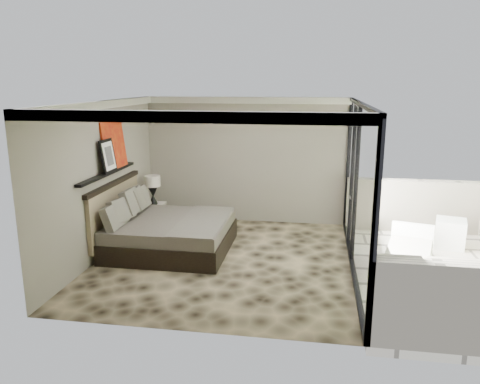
% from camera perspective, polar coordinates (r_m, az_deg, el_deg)
% --- Properties ---
extents(floor, '(5.00, 5.00, 0.00)m').
position_cam_1_polar(floor, '(8.50, -1.89, -8.28)').
color(floor, black).
rests_on(floor, ground).
extents(ceiling, '(4.50, 5.00, 0.02)m').
position_cam_1_polar(ceiling, '(7.91, -2.05, 10.86)').
color(ceiling, silver).
rests_on(ceiling, back_wall).
extents(back_wall, '(4.50, 0.02, 2.80)m').
position_cam_1_polar(back_wall, '(10.50, 0.69, 3.86)').
color(back_wall, gray).
rests_on(back_wall, floor).
extents(left_wall, '(0.02, 5.00, 2.80)m').
position_cam_1_polar(left_wall, '(8.80, -16.43, 1.45)').
color(left_wall, gray).
rests_on(left_wall, floor).
extents(glass_wall, '(0.08, 5.00, 2.80)m').
position_cam_1_polar(glass_wall, '(7.97, 14.10, 0.39)').
color(glass_wall, white).
rests_on(glass_wall, floor).
extents(terrace_slab, '(3.00, 5.00, 0.12)m').
position_cam_1_polar(terrace_slab, '(8.67, 23.60, -9.45)').
color(terrace_slab, '#BFB4A3').
rests_on(terrace_slab, ground).
extents(picture_ledge, '(0.12, 2.20, 0.05)m').
position_cam_1_polar(picture_ledge, '(8.84, -15.84, 2.20)').
color(picture_ledge, black).
rests_on(picture_ledge, left_wall).
extents(bed, '(2.23, 2.16, 1.23)m').
position_cam_1_polar(bed, '(9.00, -9.04, -4.76)').
color(bed, black).
rests_on(bed, floor).
extents(nightstand, '(0.56, 0.56, 0.53)m').
position_cam_1_polar(nightstand, '(10.47, -10.71, -2.78)').
color(nightstand, black).
rests_on(nightstand, floor).
extents(table_lamp, '(0.34, 0.34, 0.62)m').
position_cam_1_polar(table_lamp, '(10.33, -10.60, 0.75)').
color(table_lamp, black).
rests_on(table_lamp, nightstand).
extents(abstract_canvas, '(0.13, 0.90, 0.90)m').
position_cam_1_polar(abstract_canvas, '(9.11, -15.13, 5.59)').
color(abstract_canvas, '#9F260D').
rests_on(abstract_canvas, picture_ledge).
extents(framed_print, '(0.11, 0.50, 0.60)m').
position_cam_1_polar(framed_print, '(8.76, -15.79, 4.26)').
color(framed_print, black).
rests_on(framed_print, picture_ledge).
extents(ottoman, '(0.66, 0.66, 0.54)m').
position_cam_1_polar(ottoman, '(9.94, 24.23, -4.60)').
color(ottoman, silver).
rests_on(ottoman, terrace_slab).
extents(lounger, '(1.10, 1.63, 0.58)m').
position_cam_1_polar(lounger, '(8.70, 19.84, -7.30)').
color(lounger, white).
rests_on(lounger, terrace_slab).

